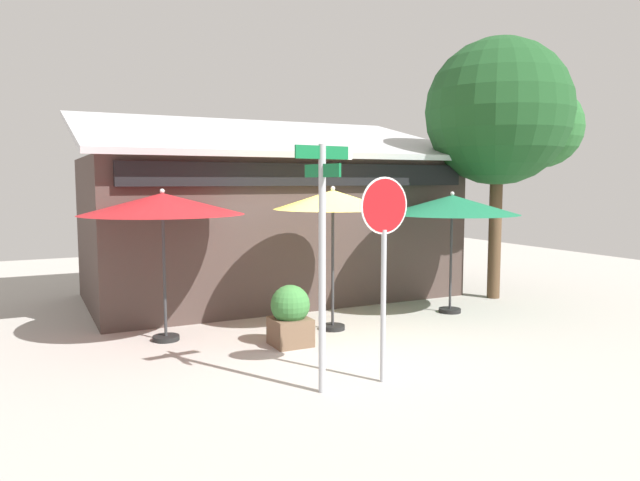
{
  "coord_description": "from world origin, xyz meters",
  "views": [
    {
      "loc": [
        -4.49,
        -8.12,
        2.65
      ],
      "look_at": [
        0.18,
        1.2,
        1.6
      ],
      "focal_mm": 33.38,
      "sensor_mm": 36.0,
      "label": 1
    }
  ],
  "objects": [
    {
      "name": "patio_umbrella_forest_green_right",
      "position": [
        3.15,
        1.26,
        2.16
      ],
      "size": [
        2.64,
        2.64,
        2.44
      ],
      "color": "black",
      "rests_on": "ground"
    },
    {
      "name": "street_sign_post",
      "position": [
        -1.22,
        -1.66,
        1.86
      ],
      "size": [
        0.82,
        0.76,
        3.09
      ],
      "color": "#A8AAB2",
      "rests_on": "ground"
    },
    {
      "name": "cafe_building",
      "position": [
        0.6,
        4.58,
        1.66
      ],
      "size": [
        8.46,
        4.68,
        4.24
      ],
      "color": "#473833",
      "rests_on": "ground"
    },
    {
      "name": "shade_tree",
      "position": [
        5.14,
        1.96,
        4.1
      ],
      "size": [
        3.41,
        3.22,
        5.78
      ],
      "color": "brown",
      "rests_on": "ground"
    },
    {
      "name": "ground_plane",
      "position": [
        0.0,
        0.0,
        -0.05
      ],
      "size": [
        28.0,
        28.0,
        0.1
      ],
      "primitive_type": "cube",
      "color": "#ADA8A0"
    },
    {
      "name": "sidewalk_planter",
      "position": [
        -0.71,
        0.49,
        0.5
      ],
      "size": [
        0.64,
        0.64,
        0.98
      ],
      "color": "brown",
      "rests_on": "ground"
    },
    {
      "name": "stop_sign",
      "position": [
        -0.33,
        -1.66,
        1.87
      ],
      "size": [
        0.74,
        0.09,
        2.7
      ],
      "color": "#A8AAB2",
      "rests_on": "ground"
    },
    {
      "name": "patio_umbrella_crimson_left",
      "position": [
        -2.45,
        1.69,
        2.26
      ],
      "size": [
        2.67,
        2.67,
        2.52
      ],
      "color": "black",
      "rests_on": "ground"
    },
    {
      "name": "patio_umbrella_mustard_center",
      "position": [
        0.38,
        1.09,
        2.29
      ],
      "size": [
        2.1,
        2.1,
        2.56
      ],
      "color": "black",
      "rests_on": "ground"
    }
  ]
}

